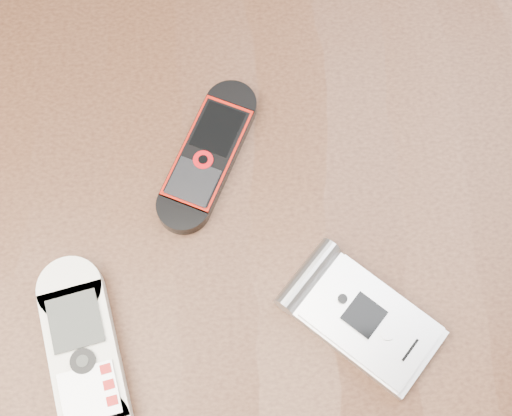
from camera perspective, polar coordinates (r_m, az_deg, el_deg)
The scene contains 5 objects.
ground at distance 1.25m, azimuth -0.23°, elevation -12.33°, with size 4.00×4.00×0.00m, color #472B19.
table at distance 0.62m, azimuth -0.46°, elevation -3.76°, with size 1.20×0.80×0.75m.
nokia_white at distance 0.50m, azimuth -13.61°, elevation -11.38°, with size 0.05×0.14×0.02m, color silver.
nokia_black_red at distance 0.54m, azimuth -3.86°, elevation 4.28°, with size 0.04×0.13×0.01m, color black.
motorola_razr at distance 0.50m, azimuth 8.82°, elevation -8.86°, with size 0.06×0.11×0.02m, color #B8B8BC.
Camera 1 is at (-0.00, -0.18, 1.24)m, focal length 50.00 mm.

